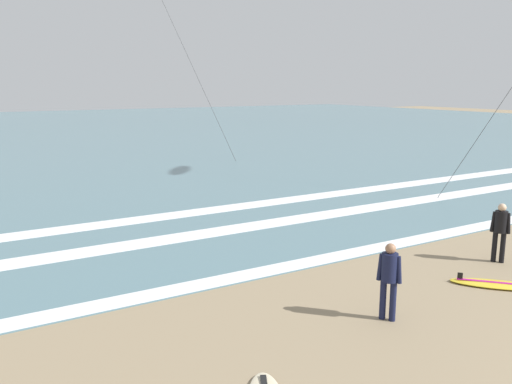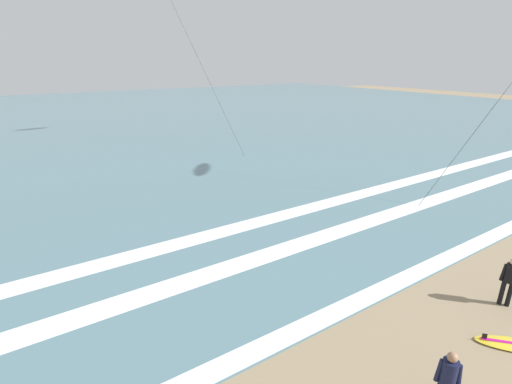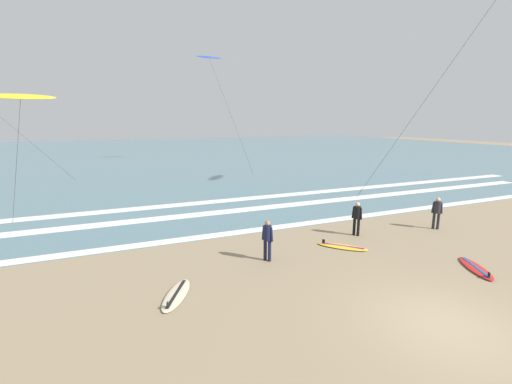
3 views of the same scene
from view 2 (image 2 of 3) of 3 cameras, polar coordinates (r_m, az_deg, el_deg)
name	(u,v)px [view 2 (image 2 of 3)]	position (r m, az deg, el deg)	size (l,w,h in m)	color
ocean_surface	(95,119)	(52.27, -23.39, 10.28)	(140.00, 90.00, 0.01)	slate
wave_foam_shoreline	(361,300)	(12.53, 15.81, -15.61)	(57.13, 0.67, 0.01)	white
wave_foam_mid_break	(261,257)	(14.34, 0.82, -9.95)	(52.33, 0.98, 0.01)	white
wave_foam_outer_break	(238,227)	(16.71, -2.72, -5.44)	(56.93, 0.99, 0.01)	white
surfer_background_far	(510,278)	(13.67, 34.36, -10.78)	(0.32, 0.49, 1.60)	black
surfer_left_far	(448,378)	(9.35, 27.34, -24.01)	(0.34, 0.48, 1.60)	#141938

